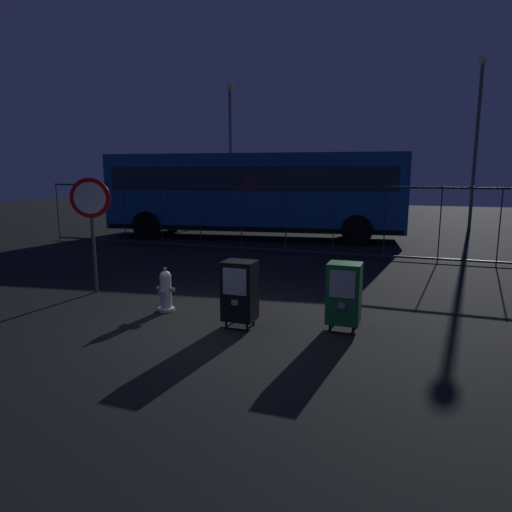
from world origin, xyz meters
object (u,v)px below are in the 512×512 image
at_px(fire_hydrant, 166,291).
at_px(street_light_near_left, 477,131).
at_px(newspaper_box_secondary, 344,293).
at_px(stop_sign, 91,211).
at_px(newspaper_box_primary, 240,290).
at_px(street_light_far_left, 230,143).
at_px(bus_near, 254,191).

bearing_deg(fire_hydrant, street_light_near_left, 67.98).
bearing_deg(newspaper_box_secondary, stop_sign, 173.32).
bearing_deg(stop_sign, newspaper_box_secondary, -6.68).
xyz_separation_m(newspaper_box_primary, street_light_far_left, (-6.05, 14.11, 3.20)).
xyz_separation_m(newspaper_box_secondary, bus_near, (-4.68, 9.11, 1.14)).
relative_size(fire_hydrant, stop_sign, 0.33).
distance_m(newspaper_box_primary, bus_near, 10.07).
bearing_deg(street_light_far_left, bus_near, -58.23).
relative_size(newspaper_box_primary, street_light_far_left, 0.16).
xyz_separation_m(bus_near, street_light_near_left, (7.81, 6.01, 2.37)).
distance_m(stop_sign, street_light_far_left, 13.59).
distance_m(fire_hydrant, newspaper_box_primary, 1.55).
xyz_separation_m(fire_hydrant, street_light_near_left, (6.12, 15.14, 3.73)).
height_order(stop_sign, bus_near, bus_near).
bearing_deg(street_light_near_left, fire_hydrant, -112.02).
bearing_deg(street_light_far_left, street_light_near_left, 7.37).
xyz_separation_m(street_light_near_left, street_light_far_left, (-10.68, -1.38, -0.32)).
bearing_deg(fire_hydrant, street_light_far_left, 108.32).
distance_m(fire_hydrant, street_light_near_left, 16.75).
relative_size(newspaper_box_secondary, bus_near, 0.09).
relative_size(newspaper_box_secondary, street_light_near_left, 0.14).
bearing_deg(newspaper_box_primary, street_light_far_left, 113.20).
bearing_deg(fire_hydrant, newspaper_box_secondary, 0.39).
bearing_deg(newspaper_box_primary, street_light_near_left, 73.36).
bearing_deg(fire_hydrant, bus_near, 100.49).
relative_size(newspaper_box_primary, bus_near, 0.09).
bearing_deg(street_light_near_left, stop_sign, -118.97).
height_order(newspaper_box_secondary, stop_sign, stop_sign).
xyz_separation_m(newspaper_box_primary, bus_near, (-3.18, 9.48, 1.14)).
bearing_deg(bus_near, street_light_far_left, 113.61).
relative_size(newspaper_box_primary, street_light_near_left, 0.14).
bearing_deg(bus_near, newspaper_box_secondary, -70.95).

